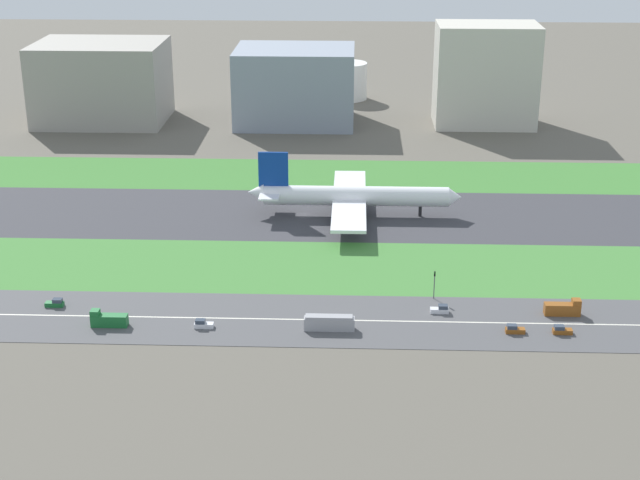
# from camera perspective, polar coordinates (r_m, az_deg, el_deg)

# --- Properties ---
(ground_plane) EXTENTS (800.00, 800.00, 0.00)m
(ground_plane) POSITION_cam_1_polar(r_m,az_deg,el_deg) (292.47, -0.97, 1.51)
(ground_plane) COLOR #5B564C
(runway) EXTENTS (280.00, 46.00, 0.10)m
(runway) POSITION_cam_1_polar(r_m,az_deg,el_deg) (292.45, -0.97, 1.52)
(runway) COLOR #38383D
(runway) RESTS_ON ground_plane
(grass_median_north) EXTENTS (280.00, 36.00, 0.10)m
(grass_median_north) POSITION_cam_1_polar(r_m,az_deg,el_deg) (331.28, -0.59, 3.92)
(grass_median_north) COLOR #3D7A33
(grass_median_north) RESTS_ON ground_plane
(grass_median_south) EXTENTS (280.00, 36.00, 0.10)m
(grass_median_south) POSITION_cam_1_polar(r_m,az_deg,el_deg) (254.31, -1.47, -1.60)
(grass_median_south) COLOR #427F38
(grass_median_south) RESTS_ON ground_plane
(highway) EXTENTS (280.00, 28.00, 0.10)m
(highway) POSITION_cam_1_polar(r_m,az_deg,el_deg) (225.23, -1.97, -4.76)
(highway) COLOR #4C4C4F
(highway) RESTS_ON ground_plane
(highway_centerline) EXTENTS (266.00, 0.50, 0.01)m
(highway_centerline) POSITION_cam_1_polar(r_m,az_deg,el_deg) (225.21, -1.97, -4.75)
(highway_centerline) COLOR silver
(highway_centerline) RESTS_ON highway
(airliner) EXTENTS (65.00, 56.00, 19.70)m
(airliner) POSITION_cam_1_polar(r_m,az_deg,el_deg) (290.02, 1.83, 2.64)
(airliner) COLOR white
(airliner) RESTS_ON runway
(car_0) EXTENTS (4.40, 1.80, 2.00)m
(car_0) POSITION_cam_1_polar(r_m,az_deg,el_deg) (224.93, 14.21, -5.24)
(car_0) COLOR brown
(car_0) RESTS_ON highway
(car_5) EXTENTS (4.40, 1.80, 2.00)m
(car_5) POSITION_cam_1_polar(r_m,az_deg,el_deg) (239.86, -15.51, -3.65)
(car_5) COLOR #19662D
(car_5) RESTS_ON highway
(car_3) EXTENTS (4.40, 1.80, 2.00)m
(car_3) POSITION_cam_1_polar(r_m,az_deg,el_deg) (229.79, 7.20, -4.13)
(car_3) COLOR silver
(car_3) RESTS_ON highway
(car_4) EXTENTS (4.40, 1.80, 2.00)m
(car_4) POSITION_cam_1_polar(r_m,az_deg,el_deg) (222.91, 11.51, -5.25)
(car_4) COLOR brown
(car_4) RESTS_ON highway
(truck_1) EXTENTS (8.40, 2.50, 4.00)m
(truck_1) POSITION_cam_1_polar(r_m,az_deg,el_deg) (226.65, -12.52, -4.66)
(truck_1) COLOR #19662D
(truck_1) RESTS_ON highway
(car_2) EXTENTS (4.40, 1.80, 2.00)m
(car_2) POSITION_cam_1_polar(r_m,az_deg,el_deg) (222.52, -7.00, -5.01)
(car_2) COLOR silver
(car_2) RESTS_ON highway
(truck_2) EXTENTS (8.40, 2.50, 4.00)m
(truck_2) POSITION_cam_1_polar(r_m,az_deg,el_deg) (233.90, 14.31, -3.99)
(truck_2) COLOR brown
(truck_2) RESTS_ON highway
(bus_1) EXTENTS (11.60, 2.50, 3.50)m
(bus_1) POSITION_cam_1_polar(r_m,az_deg,el_deg) (219.51, 0.56, -4.96)
(bus_1) COLOR #99999E
(bus_1) RESTS_ON highway
(traffic_light) EXTENTS (0.36, 0.50, 7.20)m
(traffic_light) POSITION_cam_1_polar(r_m,az_deg,el_deg) (235.55, 6.84, -2.56)
(traffic_light) COLOR #4C4C51
(traffic_light) RESTS_ON highway
(terminal_building) EXTENTS (52.33, 39.50, 32.73)m
(terminal_building) POSITION_cam_1_polar(r_m,az_deg,el_deg) (411.22, -12.89, 9.17)
(terminal_building) COLOR #9E998E
(terminal_building) RESTS_ON ground_plane
(hangar_building) EXTENTS (48.49, 37.29, 30.91)m
(hangar_building) POSITION_cam_1_polar(r_m,az_deg,el_deg) (398.46, -1.50, 9.18)
(hangar_building) COLOR gray
(hangar_building) RESTS_ON ground_plane
(office_tower) EXTENTS (40.70, 25.76, 41.08)m
(office_tower) POSITION_cam_1_polar(r_m,az_deg,el_deg) (400.14, 9.85, 9.67)
(office_tower) COLOR beige
(office_tower) RESTS_ON ground_plane
(fuel_tank_west) EXTENTS (17.21, 17.21, 12.11)m
(fuel_tank_west) POSITION_cam_1_polar(r_m,az_deg,el_deg) (444.97, -2.33, 9.21)
(fuel_tank_west) COLOR silver
(fuel_tank_west) RESTS_ON ground_plane
(fuel_tank_centre) EXTENTS (18.32, 18.32, 16.61)m
(fuel_tank_centre) POSITION_cam_1_polar(r_m,az_deg,el_deg) (443.20, 1.61, 9.47)
(fuel_tank_centre) COLOR silver
(fuel_tank_centre) RESTS_ON ground_plane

